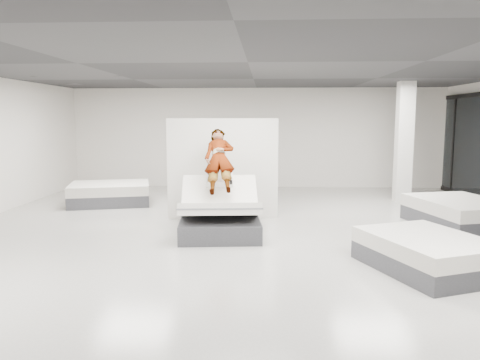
{
  "coord_description": "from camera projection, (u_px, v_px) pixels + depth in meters",
  "views": [
    {
      "loc": [
        0.33,
        -8.23,
        2.26
      ],
      "look_at": [
        -0.2,
        1.13,
        1.0
      ],
      "focal_mm": 35.0,
      "sensor_mm": 36.0,
      "label": 1
    }
  ],
  "objects": [
    {
      "name": "remote",
      "position": [
        231.0,
        182.0,
        9.01
      ],
      "size": [
        0.06,
        0.15,
        0.08
      ],
      "primitive_type": "cube",
      "rotation": [
        0.35,
        0.0,
        0.11
      ],
      "color": "black",
      "rests_on": "person"
    },
    {
      "name": "person",
      "position": [
        219.0,
        170.0,
        9.32
      ],
      "size": [
        0.75,
        1.47,
        1.5
      ],
      "primitive_type": "imported",
      "rotation": [
        0.74,
        0.0,
        0.11
      ],
      "color": "slate",
      "rests_on": "hero_bed"
    },
    {
      "name": "divider_panel",
      "position": [
        223.0,
        169.0,
        10.42
      ],
      "size": [
        2.46,
        0.36,
        2.24
      ],
      "primitive_type": "cube",
      "rotation": [
        0.0,
        0.0,
        0.1
      ],
      "color": "silver",
      "rests_on": "floor"
    },
    {
      "name": "hero_bed",
      "position": [
        220.0,
        214.0,
        9.13
      ],
      "size": [
        1.7,
        2.14,
        1.18
      ],
      "color": "#3E3F44",
      "rests_on": "floor"
    },
    {
      "name": "column",
      "position": [
        404.0,
        142.0,
        12.48
      ],
      "size": [
        0.4,
        0.4,
        3.2
      ],
      "primitive_type": "cube",
      "color": "silver",
      "rests_on": "floor"
    },
    {
      "name": "room",
      "position": [
        248.0,
        155.0,
        8.25
      ],
      "size": [
        14.0,
        14.04,
        3.2
      ],
      "color": "#B2AFA8",
      "rests_on": "ground"
    },
    {
      "name": "flat_bed_right_far",
      "position": [
        461.0,
        213.0,
        9.71
      ],
      "size": [
        2.01,
        2.38,
        0.57
      ],
      "color": "#3E3F44",
      "rests_on": "floor"
    },
    {
      "name": "flat_bed_left_far",
      "position": [
        110.0,
        194.0,
        12.26
      ],
      "size": [
        2.31,
        1.95,
        0.55
      ],
      "color": "#3E3F44",
      "rests_on": "floor"
    },
    {
      "name": "flat_bed_right_near",
      "position": [
        428.0,
        253.0,
        6.93
      ],
      "size": [
        2.02,
        2.28,
        0.52
      ],
      "color": "#3E3F44",
      "rests_on": "floor"
    }
  ]
}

